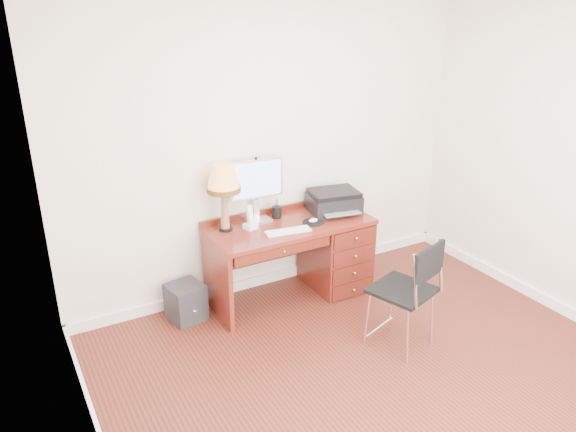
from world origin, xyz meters
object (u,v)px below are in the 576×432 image
phone (250,222)px  equipment_box (186,302)px  chair (409,286)px  printer (334,201)px  leg_lamp (223,182)px  desk (319,249)px  monitor (256,183)px

phone → equipment_box: bearing=161.0°
chair → printer: bearing=66.8°
leg_lamp → phone: bearing=-21.2°
chair → equipment_box: (-1.40, 1.27, -0.40)m
printer → chair: size_ratio=0.55×
printer → phone: 0.88m
printer → phone: bearing=-169.6°
printer → chair: 1.27m
desk → phone: size_ratio=7.07×
chair → equipment_box: bearing=119.4°
desk → printer: (0.19, 0.06, 0.44)m
monitor → printer: size_ratio=1.10×
leg_lamp → chair: bearing=-53.6°
desk → monitor: 0.91m
monitor → printer: monitor is taller
leg_lamp → equipment_box: 1.11m
printer → equipment_box: size_ratio=1.56×
equipment_box → leg_lamp: bearing=-4.9°
desk → printer: bearing=17.4°
monitor → phone: 0.36m
phone → chair: phone is taller
desk → equipment_box: 1.34m
printer → phone: size_ratio=2.45×
leg_lamp → chair: 1.75m
leg_lamp → equipment_box: bearing=-173.7°
leg_lamp → equipment_box: (-0.43, -0.05, -1.02)m
monitor → leg_lamp: leg_lamp is taller
desk → printer: printer is taller
monitor → chair: bearing=-62.2°
printer → leg_lamp: bearing=-173.7°
monitor → printer: (0.73, -0.16, -0.26)m
desk → equipment_box: (-1.32, 0.10, -0.25)m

